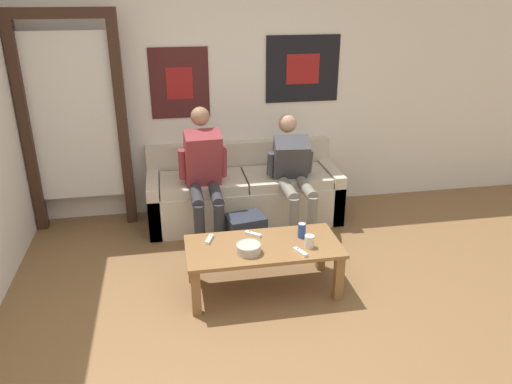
{
  "coord_description": "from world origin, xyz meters",
  "views": [
    {
      "loc": [
        -0.51,
        -2.72,
        2.34
      ],
      "look_at": [
        0.22,
        1.2,
        0.67
      ],
      "focal_mm": 35.0,
      "sensor_mm": 36.0,
      "label": 1
    }
  ],
  "objects_px": {
    "backpack": "(246,236)",
    "person_seated_teen": "(293,172)",
    "pillar_candle": "(309,241)",
    "game_controller_near_right": "(209,239)",
    "game_controller_far_center": "(253,234)",
    "coffee_table": "(263,252)",
    "ceramic_bowl": "(249,248)",
    "person_seated_adult": "(204,173)",
    "couch": "(244,194)",
    "drink_can_blue": "(302,230)",
    "game_controller_near_left": "(300,252)"
  },
  "relations": [
    {
      "from": "coffee_table",
      "to": "person_seated_teen",
      "type": "height_order",
      "value": "person_seated_teen"
    },
    {
      "from": "game_controller_near_right",
      "to": "drink_can_blue",
      "type": "bearing_deg",
      "value": -5.99
    },
    {
      "from": "person_seated_adult",
      "to": "pillar_candle",
      "type": "height_order",
      "value": "person_seated_adult"
    },
    {
      "from": "person_seated_adult",
      "to": "backpack",
      "type": "xyz_separation_m",
      "value": [
        0.34,
        -0.38,
        -0.51
      ]
    },
    {
      "from": "coffee_table",
      "to": "person_seated_adult",
      "type": "relative_size",
      "value": 0.97
    },
    {
      "from": "backpack",
      "to": "pillar_candle",
      "type": "bearing_deg",
      "value": -61.58
    },
    {
      "from": "person_seated_adult",
      "to": "game_controller_far_center",
      "type": "xyz_separation_m",
      "value": [
        0.32,
        -0.82,
        -0.26
      ]
    },
    {
      "from": "person_seated_adult",
      "to": "person_seated_teen",
      "type": "height_order",
      "value": "person_seated_adult"
    },
    {
      "from": "coffee_table",
      "to": "ceramic_bowl",
      "type": "distance_m",
      "value": 0.2
    },
    {
      "from": "coffee_table",
      "to": "couch",
      "type": "bearing_deg",
      "value": 87.4
    },
    {
      "from": "game_controller_near_right",
      "to": "game_controller_far_center",
      "type": "relative_size",
      "value": 1.11
    },
    {
      "from": "couch",
      "to": "drink_can_blue",
      "type": "bearing_deg",
      "value": -78.04
    },
    {
      "from": "ceramic_bowl",
      "to": "game_controller_near_right",
      "type": "xyz_separation_m",
      "value": [
        -0.28,
        0.25,
        -0.03
      ]
    },
    {
      "from": "game_controller_near_right",
      "to": "game_controller_far_center",
      "type": "bearing_deg",
      "value": 3.42
    },
    {
      "from": "backpack",
      "to": "ceramic_bowl",
      "type": "xyz_separation_m",
      "value": [
        -0.1,
        -0.72,
        0.28
      ]
    },
    {
      "from": "person_seated_adult",
      "to": "ceramic_bowl",
      "type": "xyz_separation_m",
      "value": [
        0.24,
        -1.1,
        -0.23
      ]
    },
    {
      "from": "backpack",
      "to": "person_seated_teen",
      "type": "bearing_deg",
      "value": 35.67
    },
    {
      "from": "backpack",
      "to": "game_controller_near_right",
      "type": "relative_size",
      "value": 2.59
    },
    {
      "from": "person_seated_adult",
      "to": "pillar_candle",
      "type": "bearing_deg",
      "value": -56.46
    },
    {
      "from": "drink_can_blue",
      "to": "game_controller_near_right",
      "type": "xyz_separation_m",
      "value": [
        -0.75,
        0.08,
        -0.05
      ]
    },
    {
      "from": "coffee_table",
      "to": "game_controller_near_right",
      "type": "height_order",
      "value": "game_controller_near_right"
    },
    {
      "from": "ceramic_bowl",
      "to": "game_controller_near_left",
      "type": "height_order",
      "value": "ceramic_bowl"
    },
    {
      "from": "couch",
      "to": "ceramic_bowl",
      "type": "xyz_separation_m",
      "value": [
        -0.2,
        -1.47,
        0.17
      ]
    },
    {
      "from": "person_seated_teen",
      "to": "game_controller_far_center",
      "type": "height_order",
      "value": "person_seated_teen"
    },
    {
      "from": "couch",
      "to": "pillar_candle",
      "type": "relative_size",
      "value": 17.94
    },
    {
      "from": "pillar_candle",
      "to": "game_controller_near_right",
      "type": "bearing_deg",
      "value": 162.05
    },
    {
      "from": "person_seated_adult",
      "to": "pillar_candle",
      "type": "xyz_separation_m",
      "value": [
        0.72,
        -1.09,
        -0.22
      ]
    },
    {
      "from": "person_seated_teen",
      "to": "game_controller_near_right",
      "type": "relative_size",
      "value": 7.81
    },
    {
      "from": "couch",
      "to": "person_seated_teen",
      "type": "height_order",
      "value": "person_seated_teen"
    },
    {
      "from": "person_seated_adult",
      "to": "backpack",
      "type": "height_order",
      "value": "person_seated_adult"
    },
    {
      "from": "person_seated_adult",
      "to": "ceramic_bowl",
      "type": "bearing_deg",
      "value": -77.76
    },
    {
      "from": "person_seated_adult",
      "to": "backpack",
      "type": "relative_size",
      "value": 3.34
    },
    {
      "from": "ceramic_bowl",
      "to": "game_controller_near_left",
      "type": "distance_m",
      "value": 0.4
    },
    {
      "from": "coffee_table",
      "to": "ceramic_bowl",
      "type": "xyz_separation_m",
      "value": [
        -0.14,
        -0.1,
        0.11
      ]
    },
    {
      "from": "pillar_candle",
      "to": "person_seated_adult",
      "type": "bearing_deg",
      "value": 123.54
    },
    {
      "from": "person_seated_teen",
      "to": "pillar_candle",
      "type": "xyz_separation_m",
      "value": [
        -0.15,
        -1.1,
        -0.17
      ]
    },
    {
      "from": "drink_can_blue",
      "to": "person_seated_teen",
      "type": "bearing_deg",
      "value": 80.04
    },
    {
      "from": "coffee_table",
      "to": "game_controller_far_center",
      "type": "relative_size",
      "value": 9.36
    },
    {
      "from": "backpack",
      "to": "game_controller_far_center",
      "type": "relative_size",
      "value": 2.88
    },
    {
      "from": "backpack",
      "to": "ceramic_bowl",
      "type": "distance_m",
      "value": 0.78
    },
    {
      "from": "coffee_table",
      "to": "game_controller_near_right",
      "type": "distance_m",
      "value": 0.45
    },
    {
      "from": "drink_can_blue",
      "to": "game_controller_near_left",
      "type": "height_order",
      "value": "drink_can_blue"
    },
    {
      "from": "game_controller_near_left",
      "to": "game_controller_far_center",
      "type": "relative_size",
      "value": 1.1
    },
    {
      "from": "ceramic_bowl",
      "to": "game_controller_far_center",
      "type": "distance_m",
      "value": 0.29
    },
    {
      "from": "couch",
      "to": "person_seated_teen",
      "type": "bearing_deg",
      "value": -39.41
    },
    {
      "from": "person_seated_teen",
      "to": "ceramic_bowl",
      "type": "xyz_separation_m",
      "value": [
        -0.64,
        -1.11,
        -0.18
      ]
    },
    {
      "from": "person_seated_adult",
      "to": "game_controller_near_right",
      "type": "bearing_deg",
      "value": -92.88
    },
    {
      "from": "game_controller_near_right",
      "to": "game_controller_far_center",
      "type": "height_order",
      "value": "same"
    },
    {
      "from": "couch",
      "to": "person_seated_adult",
      "type": "relative_size",
      "value": 1.56
    },
    {
      "from": "person_seated_adult",
      "to": "game_controller_far_center",
      "type": "height_order",
      "value": "person_seated_adult"
    }
  ]
}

